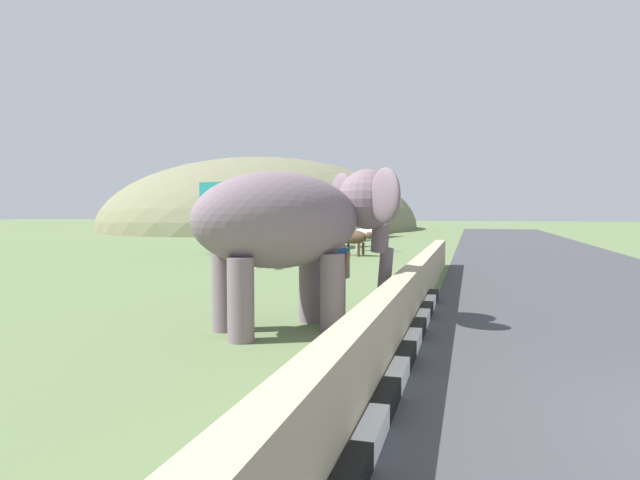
{
  "coord_description": "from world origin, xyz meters",
  "views": [
    {
      "loc": [
        -5.55,
        3.18,
        2.14
      ],
      "look_at": [
        4.03,
        5.86,
        1.6
      ],
      "focal_mm": 30.4,
      "sensor_mm": 36.0,
      "label": 1
    }
  ],
  "objects_px": {
    "bus_red": "(348,211)",
    "cow_mid": "(265,244)",
    "bus_white": "(337,211)",
    "cow_near": "(354,238)",
    "cow_far": "(367,235)",
    "elephant": "(297,223)",
    "person_handler": "(339,272)",
    "bus_teal": "(271,212)"
  },
  "relations": [
    {
      "from": "cow_mid",
      "to": "cow_far",
      "type": "height_order",
      "value": "same"
    },
    {
      "from": "elephant",
      "to": "bus_teal",
      "type": "height_order",
      "value": "bus_teal"
    },
    {
      "from": "person_handler",
      "to": "cow_near",
      "type": "relative_size",
      "value": 0.88
    },
    {
      "from": "bus_white",
      "to": "bus_red",
      "type": "distance_m",
      "value": 11.69
    },
    {
      "from": "cow_mid",
      "to": "person_handler",
      "type": "bearing_deg",
      "value": -150.13
    },
    {
      "from": "elephant",
      "to": "cow_mid",
      "type": "bearing_deg",
      "value": 24.57
    },
    {
      "from": "elephant",
      "to": "bus_red",
      "type": "relative_size",
      "value": 0.4
    },
    {
      "from": "cow_mid",
      "to": "bus_white",
      "type": "bearing_deg",
      "value": 6.49
    },
    {
      "from": "cow_near",
      "to": "cow_mid",
      "type": "distance_m",
      "value": 6.27
    },
    {
      "from": "bus_white",
      "to": "cow_far",
      "type": "bearing_deg",
      "value": -158.93
    },
    {
      "from": "bus_teal",
      "to": "cow_far",
      "type": "xyz_separation_m",
      "value": [
        0.88,
        -5.08,
        -1.21
      ]
    },
    {
      "from": "cow_near",
      "to": "cow_far",
      "type": "relative_size",
      "value": 0.97
    },
    {
      "from": "person_handler",
      "to": "elephant",
      "type": "bearing_deg",
      "value": 157.28
    },
    {
      "from": "person_handler",
      "to": "bus_red",
      "type": "height_order",
      "value": "bus_red"
    },
    {
      "from": "cow_mid",
      "to": "cow_near",
      "type": "bearing_deg",
      "value": -20.67
    },
    {
      "from": "bus_white",
      "to": "cow_mid",
      "type": "relative_size",
      "value": 4.82
    },
    {
      "from": "cow_near",
      "to": "cow_far",
      "type": "height_order",
      "value": "same"
    },
    {
      "from": "elephant",
      "to": "bus_red",
      "type": "xyz_separation_m",
      "value": [
        42.5,
        8.6,
        0.16
      ]
    },
    {
      "from": "cow_near",
      "to": "bus_red",
      "type": "bearing_deg",
      "value": 13.23
    },
    {
      "from": "bus_teal",
      "to": "bus_white",
      "type": "height_order",
      "value": "same"
    },
    {
      "from": "person_handler",
      "to": "bus_teal",
      "type": "xyz_separation_m",
      "value": [
        16.93,
        7.87,
        1.15
      ]
    },
    {
      "from": "cow_far",
      "to": "bus_red",
      "type": "bearing_deg",
      "value": 14.96
    },
    {
      "from": "person_handler",
      "to": "bus_red",
      "type": "bearing_deg",
      "value": 12.39
    },
    {
      "from": "person_handler",
      "to": "bus_white",
      "type": "xyz_separation_m",
      "value": [
        29.76,
        7.4,
        1.15
      ]
    },
    {
      "from": "bus_red",
      "to": "cow_mid",
      "type": "height_order",
      "value": "bus_red"
    },
    {
      "from": "elephant",
      "to": "cow_far",
      "type": "height_order",
      "value": "elephant"
    },
    {
      "from": "cow_far",
      "to": "elephant",
      "type": "bearing_deg",
      "value": -173.07
    },
    {
      "from": "bus_teal",
      "to": "elephant",
      "type": "bearing_deg",
      "value": -157.81
    },
    {
      "from": "bus_teal",
      "to": "person_handler",
      "type": "bearing_deg",
      "value": -155.07
    },
    {
      "from": "bus_teal",
      "to": "cow_mid",
      "type": "height_order",
      "value": "bus_teal"
    },
    {
      "from": "person_handler",
      "to": "bus_red",
      "type": "distance_m",
      "value": 42.34
    },
    {
      "from": "bus_white",
      "to": "bus_red",
      "type": "xyz_separation_m",
      "value": [
        11.57,
        1.68,
        0.0
      ]
    },
    {
      "from": "bus_white",
      "to": "cow_near",
      "type": "relative_size",
      "value": 4.87
    },
    {
      "from": "elephant",
      "to": "cow_far",
      "type": "xyz_separation_m",
      "value": [
        18.98,
        2.31,
        -1.05
      ]
    },
    {
      "from": "elephant",
      "to": "cow_far",
      "type": "bearing_deg",
      "value": 6.93
    },
    {
      "from": "person_handler",
      "to": "cow_far",
      "type": "relative_size",
      "value": 0.86
    },
    {
      "from": "person_handler",
      "to": "bus_red",
      "type": "xyz_separation_m",
      "value": [
        41.33,
        9.08,
        1.16
      ]
    },
    {
      "from": "person_handler",
      "to": "bus_white",
      "type": "height_order",
      "value": "bus_white"
    },
    {
      "from": "bus_teal",
      "to": "cow_near",
      "type": "distance_m",
      "value": 5.73
    },
    {
      "from": "bus_teal",
      "to": "cow_far",
      "type": "relative_size",
      "value": 4.5
    },
    {
      "from": "cow_near",
      "to": "cow_mid",
      "type": "bearing_deg",
      "value": 159.33
    },
    {
      "from": "cow_near",
      "to": "bus_teal",
      "type": "bearing_deg",
      "value": 65.14
    }
  ]
}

